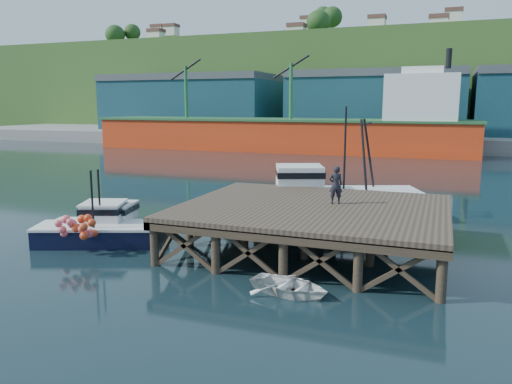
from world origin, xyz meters
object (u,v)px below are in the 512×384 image
at_px(trawler, 332,195).
at_px(boat_navy, 100,228).
at_px(dinghy, 289,286).
at_px(boat_black, 108,226).
at_px(dockworker, 336,185).

bearing_deg(trawler, boat_navy, -156.67).
relative_size(boat_navy, dinghy, 2.10).
bearing_deg(boat_navy, trawler, 24.13).
relative_size(trawler, dinghy, 3.49).
xyz_separation_m(boat_navy, dinghy, (10.69, -3.17, -0.44)).
distance_m(boat_black, dockworker, 11.60).
distance_m(boat_navy, dinghy, 11.16).
bearing_deg(dinghy, boat_navy, 86.52).
bearing_deg(boat_black, dockworker, -0.34).
distance_m(trawler, dockworker, 6.49).
distance_m(dinghy, dockworker, 7.06).
relative_size(boat_navy, boat_black, 1.01).
xyz_separation_m(boat_navy, boat_black, (-0.11, 0.81, -0.08)).
distance_m(boat_black, dinghy, 11.52).
height_order(boat_black, dinghy, boat_black).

